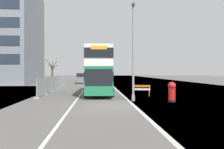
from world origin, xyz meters
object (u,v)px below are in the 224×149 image
Objects in this scene: roadworks_barrier at (141,89)px; car_receding_mid at (81,79)px; double_decker_bus at (99,70)px; red_pillar_postbox at (172,91)px; car_oncoming_near at (95,80)px; lamppost_foreground at (133,55)px.

car_receding_mid is (-7.98, 26.99, 0.30)m from roadworks_barrier.
double_decker_bus is 6.23× the size of roadworks_barrier.
roadworks_barrier is (-1.58, 4.83, -0.20)m from red_pillar_postbox.
car_oncoming_near is at bearing 103.78° from roadworks_barrier.
double_decker_bus reaches higher than car_receding_mid.
red_pillar_postbox is at bearing -73.27° from car_receding_mid.
double_decker_bus is 2.73× the size of car_receding_mid.
double_decker_bus is 5.30m from roadworks_barrier.
double_decker_bus reaches higher than roadworks_barrier.
roadworks_barrier is (4.25, -2.52, -1.92)m from double_decker_bus.
car_oncoming_near is (-0.56, 17.08, -1.59)m from double_decker_bus.
roadworks_barrier is 28.15m from car_receding_mid.
car_receding_mid is at bearing 113.22° from car_oncoming_near.
red_pillar_postbox is at bearing -51.58° from double_decker_bus.
double_decker_bus reaches higher than red_pillar_postbox.
lamppost_foreground reaches higher than roadworks_barrier.
car_oncoming_near is at bearing 98.12° from lamppost_foreground.
roadworks_barrier is (1.44, 3.98, -3.18)m from lamppost_foreground.
car_oncoming_near reaches higher than red_pillar_postbox.
double_decker_bus reaches higher than car_oncoming_near.
car_receding_mid is (-3.73, 24.47, -1.62)m from double_decker_bus.
red_pillar_postbox is 0.91× the size of roadworks_barrier.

